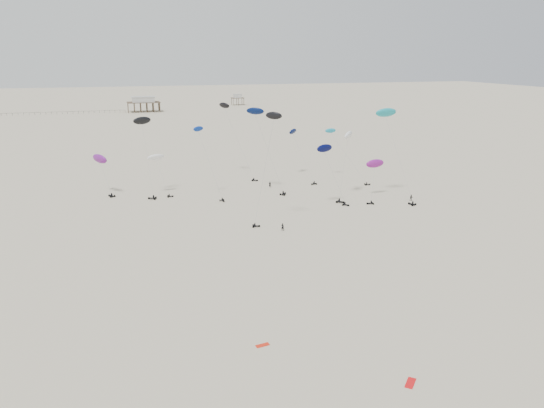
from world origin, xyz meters
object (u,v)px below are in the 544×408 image
object	(u,v)px
pavilion_small	(238,100)
rig_3	(347,147)
pavilion_main	(144,105)
rig_7	(144,139)
spectator_0	(283,231)
rig_0	(328,158)

from	to	relation	value
pavilion_small	rig_3	xyz separation A→B (m)	(-32.23, -266.28, 9.53)
pavilion_main	rig_7	xyz separation A→B (m)	(-12.17, -220.29, 10.94)
rig_3	spectator_0	size ratio (longest dim) A/B	9.09
pavilion_main	spectator_0	xyz separation A→B (m)	(13.27, -258.91, -4.22)
pavilion_main	spectator_0	bearing A→B (deg)	-87.07
pavilion_main	pavilion_small	distance (m)	76.16
pavilion_main	pavilion_small	size ratio (longest dim) A/B	2.33
pavilion_small	spectator_0	bearing A→B (deg)	-101.11
pavilion_small	rig_7	size ratio (longest dim) A/B	0.43
pavilion_small	spectator_0	world-z (taller)	pavilion_small
pavilion_small	spectator_0	size ratio (longest dim) A/B	4.62
pavilion_main	rig_7	size ratio (longest dim) A/B	1.01
pavilion_small	rig_0	size ratio (longest dim) A/B	0.59
pavilion_small	rig_3	size ratio (longest dim) A/B	0.51
pavilion_small	rig_7	bearing A→B (deg)	-108.17
pavilion_main	spectator_0	size ratio (longest dim) A/B	10.79
pavilion_small	rig_7	distance (m)	263.69
rig_7	spectator_0	distance (m)	48.67
pavilion_main	rig_0	xyz separation A→B (m)	(30.02, -242.83, 7.61)
spectator_0	pavilion_main	bearing A→B (deg)	-57.12
pavilion_main	rig_7	world-z (taller)	rig_7
rig_7	pavilion_small	bearing A→B (deg)	-0.52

